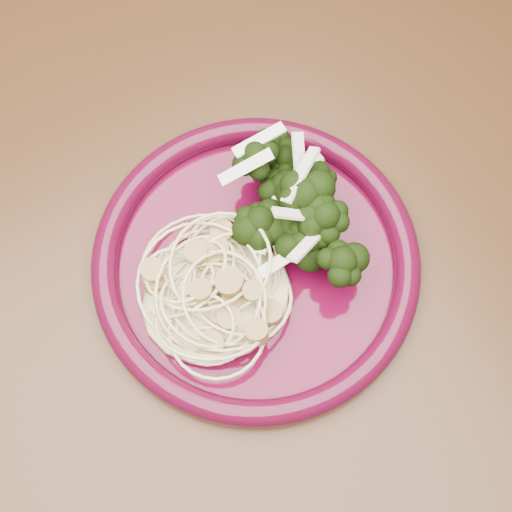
{
  "coord_description": "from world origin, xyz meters",
  "views": [
    {
      "loc": [
        -0.1,
        -0.24,
        1.27
      ],
      "look_at": [
        0.0,
        -0.07,
        0.77
      ],
      "focal_mm": 50.0,
      "sensor_mm": 36.0,
      "label": 1
    }
  ],
  "objects": [
    {
      "name": "dining_table",
      "position": [
        0.0,
        0.0,
        0.65
      ],
      "size": [
        1.2,
        0.8,
        0.75
      ],
      "color": "#472814",
      "rests_on": "ground"
    },
    {
      "name": "onion_garnish",
      "position": [
        0.05,
        -0.06,
        0.81
      ],
      "size": [
        0.07,
        0.09,
        0.05
      ],
      "primitive_type": null,
      "rotation": [
        0.0,
        0.0,
        0.23
      ],
      "color": "#ECE6C8",
      "rests_on": "broccoli_pile"
    },
    {
      "name": "broccoli_pile",
      "position": [
        0.05,
        -0.06,
        0.78
      ],
      "size": [
        0.1,
        0.14,
        0.04
      ],
      "primitive_type": "ellipsoid",
      "rotation": [
        0.0,
        0.0,
        0.23
      ],
      "color": "black",
      "rests_on": "dinner_plate"
    },
    {
      "name": "scallop_cluster",
      "position": [
        -0.04,
        -0.08,
        0.8
      ],
      "size": [
        0.12,
        0.12,
        0.03
      ],
      "primitive_type": null,
      "rotation": [
        0.0,
        0.0,
        0.23
      ],
      "color": "#A58644",
      "rests_on": "spaghetti_pile"
    },
    {
      "name": "dinner_plate",
      "position": [
        0.0,
        -0.07,
        0.76
      ],
      "size": [
        0.3,
        0.3,
        0.02
      ],
      "rotation": [
        0.0,
        0.0,
        0.23
      ],
      "color": "#49041E",
      "rests_on": "dining_table"
    },
    {
      "name": "spaghetti_pile",
      "position": [
        -0.04,
        -0.08,
        0.77
      ],
      "size": [
        0.14,
        0.12,
        0.03
      ],
      "primitive_type": "ellipsoid",
      "rotation": [
        0.0,
        0.0,
        0.23
      ],
      "color": "beige",
      "rests_on": "dinner_plate"
    }
  ]
}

